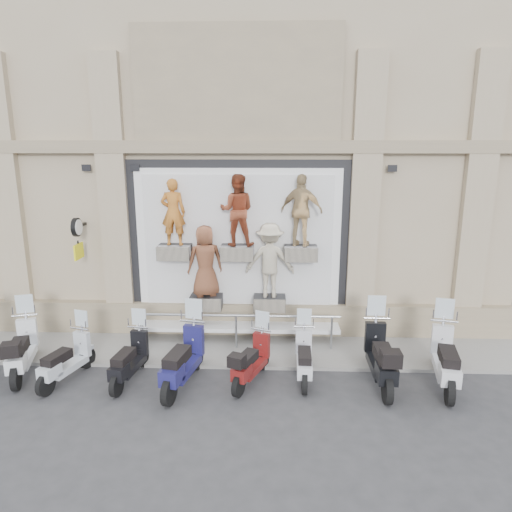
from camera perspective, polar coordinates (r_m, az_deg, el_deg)
The scene contains 14 objects.
ground at distance 9.65m, azimuth -3.44°, elevation -16.73°, with size 90.00×90.00×0.00m, color #323235.
sidewalk at distance 11.49m, azimuth -2.42°, elevation -11.28°, with size 16.00×2.20×0.08m, color gray.
building at distance 15.35m, azimuth -1.14°, elevation 17.82°, with size 14.00×8.60×12.00m, color tan, non-canonical shape.
shop_vitrine at distance 11.32m, azimuth -1.73°, elevation 1.05°, with size 5.60×0.83×4.30m.
guard_rail at distance 11.22m, azimuth -2.48°, elevation -9.52°, with size 5.06×0.10×0.93m, color #9EA0A5, non-canonical shape.
clock_sign_bracket at distance 11.94m, azimuth -21.43°, elevation 2.68°, with size 0.10×0.80×1.02m.
scooter_b at distance 11.23m, azimuth -27.31°, elevation -9.23°, with size 0.58×1.98×1.61m, color silver, non-canonical shape.
scooter_c at distance 10.54m, azimuth -22.73°, elevation -10.84°, with size 0.50×1.71×1.39m, color #ADB4BC, non-canonical shape.
scooter_d at distance 10.12m, azimuth -15.60°, elevation -11.21°, with size 0.51×1.74×1.41m, color black, non-canonical shape.
scooter_e at distance 9.64m, azimuth -9.13°, elevation -11.32°, with size 0.60×2.06×1.68m, color #171650, non-canonical shape.
scooter_f at distance 9.71m, azimuth -0.55°, elevation -11.85°, with size 0.50×1.72×1.39m, color #621110, non-canonical shape.
scooter_g at distance 9.90m, azimuth 6.06°, elevation -11.44°, with size 0.50×1.70×1.38m, color silver, non-canonical shape.
scooter_h at distance 9.94m, azimuth 15.38°, elevation -10.74°, with size 0.61×2.10×1.71m, color black, non-canonical shape.
scooter_i at distance 10.30m, azimuth 22.73°, elevation -10.55°, with size 0.60×2.07×1.68m, color silver, non-canonical shape.
Camera 1 is at (0.87, -8.29, 4.87)m, focal length 32.00 mm.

